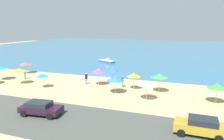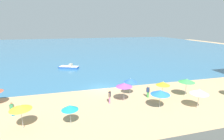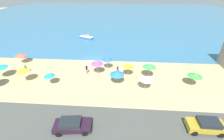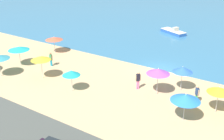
% 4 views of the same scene
% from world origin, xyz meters
% --- Properties ---
extents(ground_plane, '(160.00, 160.00, 0.00)m').
position_xyz_m(ground_plane, '(0.00, 0.00, 0.00)').
color(ground_plane, tan).
extents(sea, '(150.00, 110.00, 0.05)m').
position_xyz_m(sea, '(0.00, 55.00, 0.03)').
color(sea, teal).
rests_on(sea, ground_plane).
extents(beach_umbrella_0, '(2.18, 2.18, 2.63)m').
position_xyz_m(beach_umbrella_0, '(2.02, -5.45, 2.32)').
color(beach_umbrella_0, '#B2B2B7').
rests_on(beach_umbrella_0, ground_plane).
extents(beach_umbrella_1, '(2.25, 2.25, 2.61)m').
position_xyz_m(beach_umbrella_1, '(11.08, -6.06, 2.32)').
color(beach_umbrella_1, '#B2B2B7').
rests_on(beach_umbrella_1, ground_plane).
extents(beach_umbrella_2, '(1.90, 1.90, 2.43)m').
position_xyz_m(beach_umbrella_2, '(7.54, -5.77, 2.12)').
color(beach_umbrella_2, '#B2B2B7').
rests_on(beach_umbrella_2, ground_plane).
extents(beach_umbrella_3, '(1.72, 1.72, 2.21)m').
position_xyz_m(beach_umbrella_3, '(-5.04, -9.37, 1.89)').
color(beach_umbrella_3, '#B2B2B7').
rests_on(beach_umbrella_3, ground_plane).
extents(beach_umbrella_5, '(2.36, 2.36, 2.35)m').
position_xyz_m(beach_umbrella_5, '(5.68, -8.32, 2.01)').
color(beach_umbrella_5, '#B2B2B7').
rests_on(beach_umbrella_5, ground_plane).
extents(beach_umbrella_6, '(2.15, 2.15, 2.48)m').
position_xyz_m(beach_umbrella_6, '(10.11, -9.65, 2.15)').
color(beach_umbrella_6, '#B2B2B7').
rests_on(beach_umbrella_6, ground_plane).
extents(beach_umbrella_8, '(2.08, 2.08, 2.53)m').
position_xyz_m(beach_umbrella_8, '(-9.62, -8.83, 2.24)').
color(beach_umbrella_8, '#B2B2B7').
rests_on(beach_umbrella_8, ground_plane).
extents(beach_umbrella_10, '(1.92, 1.92, 2.50)m').
position_xyz_m(beach_umbrella_10, '(3.63, -3.47, 2.17)').
color(beach_umbrella_10, '#B2B2B7').
rests_on(beach_umbrella_10, ground_plane).
extents(bather_0, '(0.56, 0.28, 1.63)m').
position_xyz_m(bather_0, '(-11.26, -5.86, 0.91)').
color(bather_0, teal).
rests_on(bather_0, ground_plane).
extents(bather_1, '(0.37, 0.51, 1.83)m').
position_xyz_m(bather_1, '(0.04, -5.54, 1.03)').
color(bather_1, pink).
rests_on(bather_1, ground_plane).
extents(bather_2, '(0.42, 0.44, 1.71)m').
position_xyz_m(bather_2, '(5.67, -5.11, 0.96)').
color(bather_2, green).
rests_on(bather_2, ground_plane).
extents(skiff_nearshore, '(4.85, 3.28, 1.14)m').
position_xyz_m(skiff_nearshore, '(-4.56, 14.85, 0.37)').
color(skiff_nearshore, '#2B59A8').
rests_on(skiff_nearshore, sea).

